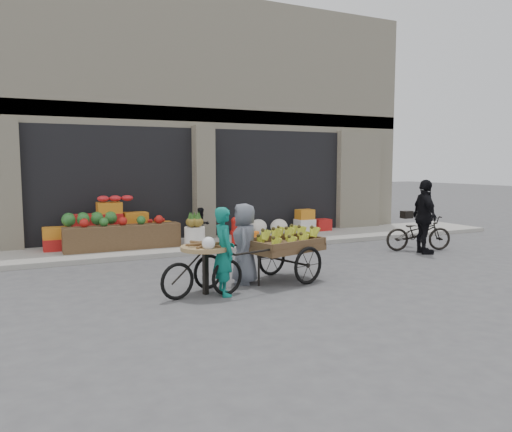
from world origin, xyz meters
name	(u,v)px	position (x,y,z in m)	size (l,w,h in m)	color
ground	(290,277)	(0.00, 0.00, 0.00)	(80.00, 80.00, 0.00)	#424244
sidewalk	(215,244)	(0.00, 4.10, 0.06)	(18.00, 2.20, 0.12)	gray
building	(172,129)	(0.00, 8.03, 3.37)	(14.00, 6.45, 7.00)	beige
fruit_display	(119,225)	(-2.48, 4.38, 0.67)	(3.10, 1.12, 1.24)	#B21A18
pineapple_bin	(195,237)	(-0.75, 3.60, 0.37)	(0.52, 0.52, 0.50)	silver
fire_hydrant	(235,229)	(0.35, 3.55, 0.50)	(0.22, 0.22, 0.71)	#A5140F
orange_bucket	(253,237)	(0.85, 3.50, 0.27)	(0.32, 0.32, 0.30)	orange
right_bay_goods	(289,224)	(2.61, 4.70, 0.41)	(3.35, 0.60, 0.70)	silver
seated_person	(202,225)	(-0.35, 4.20, 0.58)	(0.45, 0.35, 0.93)	black
banana_cart	(282,243)	(-0.32, -0.23, 0.72)	(2.54, 1.51, 1.00)	brown
vendor_woman	(224,251)	(-1.68, -0.70, 0.75)	(0.55, 0.36, 1.50)	#0E6C5F
tricycle_cart	(205,262)	(-1.95, -0.52, 0.57)	(1.46, 1.02, 0.95)	#9E7F51
vendor_grey	(245,244)	(-1.02, -0.08, 0.75)	(0.73, 0.48, 1.49)	slate
bicycle	(418,233)	(4.46, 1.22, 0.45)	(0.60, 1.72, 0.90)	black
cyclist	(425,217)	(4.26, 0.82, 0.92)	(1.08, 0.45, 1.84)	black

